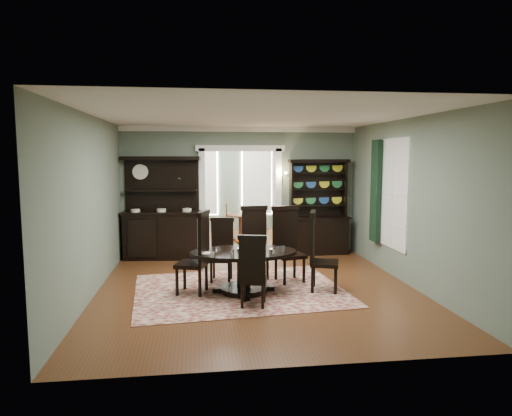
{
  "coord_description": "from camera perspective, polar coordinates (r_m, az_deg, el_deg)",
  "views": [
    {
      "loc": [
        -1.03,
        -7.72,
        2.33
      ],
      "look_at": [
        0.06,
        0.6,
        1.36
      ],
      "focal_mm": 32.0,
      "sensor_mm": 36.0,
      "label": 1
    }
  ],
  "objects": [
    {
      "name": "sideboard",
      "position": [
        10.59,
        -11.68,
        -1.84
      ],
      "size": [
        1.81,
        0.79,
        2.32
      ],
      "rotation": [
        0.0,
        0.0,
        -0.1
      ],
      "color": "black",
      "rests_on": "floor"
    },
    {
      "name": "rug",
      "position": [
        8.05,
        -2.07,
        -10.2
      ],
      "size": [
        3.78,
        3.07,
        0.01
      ],
      "primitive_type": "cube",
      "rotation": [
        0.0,
        0.0,
        0.09
      ],
      "color": "maroon",
      "rests_on": "floor"
    },
    {
      "name": "doorway_trim",
      "position": [
        10.79,
        -1.98,
        2.77
      ],
      "size": [
        2.08,
        0.25,
        2.57
      ],
      "color": "white",
      "rests_on": "floor"
    },
    {
      "name": "parlor",
      "position": [
        13.31,
        -3.02,
        3.04
      ],
      "size": [
        3.51,
        3.5,
        3.01
      ],
      "color": "brown",
      "rests_on": "ground"
    },
    {
      "name": "chair_near",
      "position": [
        7.0,
        -0.4,
        -7.7
      ],
      "size": [
        0.5,
        0.48,
        1.15
      ],
      "rotation": [
        0.0,
        0.0,
        -0.22
      ],
      "color": "black",
      "rests_on": "rug"
    },
    {
      "name": "chair_end_right",
      "position": [
        7.93,
        7.74,
        -5.14
      ],
      "size": [
        0.62,
        0.64,
        1.38
      ],
      "rotation": [
        0.0,
        0.0,
        -1.89
      ],
      "color": "black",
      "rests_on": "rug"
    },
    {
      "name": "welsh_dresser",
      "position": [
        10.97,
        7.81,
        -1.45
      ],
      "size": [
        1.44,
        0.53,
        2.24
      ],
      "rotation": [
        0.0,
        0.0,
        0.0
      ],
      "color": "black",
      "rests_on": "floor"
    },
    {
      "name": "right_window",
      "position": [
        9.44,
        15.79,
        1.89
      ],
      "size": [
        0.15,
        1.47,
        2.12
      ],
      "color": "white",
      "rests_on": "wall_right"
    },
    {
      "name": "chair_far_left",
      "position": [
        8.58,
        -4.29,
        -4.95
      ],
      "size": [
        0.5,
        0.49,
        1.18
      ],
      "rotation": [
        0.0,
        0.0,
        2.95
      ],
      "color": "black",
      "rests_on": "rug"
    },
    {
      "name": "room",
      "position": [
        7.86,
        0.09,
        1.07
      ],
      "size": [
        5.51,
        6.01,
        3.01
      ],
      "color": "brown",
      "rests_on": "ground"
    },
    {
      "name": "parlor_chair_left",
      "position": [
        12.7,
        -4.27,
        -1.52
      ],
      "size": [
        0.43,
        0.43,
        1.02
      ],
      "rotation": [
        0.0,
        0.0,
        1.53
      ],
      "color": "#582E19",
      "rests_on": "parlor_floor"
    },
    {
      "name": "parlor_table",
      "position": [
        12.62,
        -1.98,
        -1.94
      ],
      "size": [
        0.77,
        0.77,
        0.71
      ],
      "color": "#582E19",
      "rests_on": "parlor_floor"
    },
    {
      "name": "wall_sconce",
      "position": [
        10.76,
        3.15,
        4.21
      ],
      "size": [
        0.27,
        0.21,
        0.21
      ],
      "color": "gold",
      "rests_on": "back_wall_right"
    },
    {
      "name": "chair_far_mid",
      "position": [
        8.78,
        -0.14,
        -4.0
      ],
      "size": [
        0.53,
        0.5,
        1.37
      ],
      "rotation": [
        0.0,
        0.0,
        3.18
      ],
      "color": "black",
      "rests_on": "rug"
    },
    {
      "name": "chair_far_right",
      "position": [
        8.53,
        3.92,
        -4.21
      ],
      "size": [
        0.62,
        0.6,
        1.4
      ],
      "rotation": [
        0.0,
        0.0,
        3.39
      ],
      "color": "black",
      "rests_on": "rug"
    },
    {
      "name": "dining_table",
      "position": [
        7.82,
        -1.57,
        -6.96
      ],
      "size": [
        1.83,
        1.7,
        0.72
      ],
      "rotation": [
        0.0,
        0.0,
        -0.01
      ],
      "color": "black",
      "rests_on": "rug"
    },
    {
      "name": "parlor_chair_right",
      "position": [
        12.49,
        0.1,
        -1.94
      ],
      "size": [
        0.43,
        0.42,
        0.9
      ],
      "rotation": [
        0.0,
        0.0,
        -1.95
      ],
      "color": "#582E19",
      "rests_on": "parlor_floor"
    },
    {
      "name": "chair_end_left",
      "position": [
        7.74,
        -7.21,
        -5.29
      ],
      "size": [
        0.63,
        0.65,
        1.42
      ],
      "rotation": [
        0.0,
        0.0,
        1.27
      ],
      "color": "black",
      "rests_on": "rug"
    },
    {
      "name": "centerpiece",
      "position": [
        7.77,
        -1.36,
        -4.89
      ],
      "size": [
        1.43,
        0.92,
        0.23
      ],
      "color": "white",
      "rests_on": "dining_table"
    }
  ]
}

